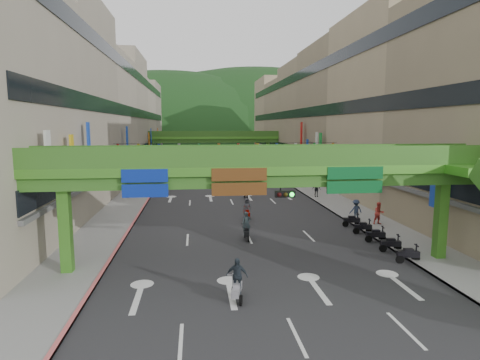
{
  "coord_description": "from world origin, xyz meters",
  "views": [
    {
      "loc": [
        -3.84,
        -16.39,
        8.22
      ],
      "look_at": [
        0.0,
        18.0,
        3.5
      ],
      "focal_mm": 30.0,
      "sensor_mm": 36.0,
      "label": 1
    }
  ],
  "objects": [
    {
      "name": "scooter_rider_near",
      "position": [
        -0.24,
        11.62,
        0.95
      ],
      "size": [
        0.67,
        1.6,
        2.04
      ],
      "color": "black",
      "rests_on": "ground"
    },
    {
      "name": "pedestrian_red",
      "position": [
        11.08,
        14.34,
        0.92
      ],
      "size": [
        0.96,
        0.78,
        1.84
      ],
      "primitive_type": "imported",
      "rotation": [
        0.0,
        0.0,
        0.1
      ],
      "color": "#C63830",
      "rests_on": "ground"
    },
    {
      "name": "scooter_rider_left",
      "position": [
        -1.99,
        1.52,
        1.06
      ],
      "size": [
        1.1,
        1.58,
        2.1
      ],
      "color": "gray",
      "rests_on": "ground"
    },
    {
      "name": "pedestrian_dark",
      "position": [
        9.8,
        27.41,
        0.84
      ],
      "size": [
        1.01,
        0.47,
        1.68
      ],
      "primitive_type": "imported",
      "rotation": [
        0.0,
        0.0,
        -0.07
      ],
      "color": "black",
      "rests_on": "ground"
    },
    {
      "name": "building_row_right",
      "position": [
        18.93,
        50.0,
        9.46
      ],
      "size": [
        12.8,
        95.0,
        19.0
      ],
      "color": "gray",
      "rests_on": "ground"
    },
    {
      "name": "sidewalk_left",
      "position": [
        -11.0,
        50.0,
        0.07
      ],
      "size": [
        4.0,
        140.0,
        0.15
      ],
      "primitive_type": "cube",
      "color": "gray",
      "rests_on": "ground"
    },
    {
      "name": "curb_right",
      "position": [
        9.1,
        50.0,
        0.09
      ],
      "size": [
        0.2,
        140.0,
        0.18
      ],
      "primitive_type": "cube",
      "color": "gray",
      "rests_on": "ground"
    },
    {
      "name": "hill_left",
      "position": [
        -15.0,
        160.0,
        0.0
      ],
      "size": [
        168.0,
        140.0,
        112.0
      ],
      "primitive_type": "ellipsoid",
      "color": "#1C4419",
      "rests_on": "ground"
    },
    {
      "name": "scooter_rider_mid",
      "position": [
        1.81,
        28.12,
        1.0
      ],
      "size": [
        0.87,
        1.59,
        1.95
      ],
      "color": "black",
      "rests_on": "ground"
    },
    {
      "name": "parked_scooter_row",
      "position": [
        8.8,
        10.0,
        0.52
      ],
      "size": [
        1.6,
        9.41,
        1.08
      ],
      "color": "black",
      "rests_on": "ground"
    },
    {
      "name": "curb_left",
      "position": [
        -9.1,
        50.0,
        0.09
      ],
      "size": [
        0.2,
        140.0,
        0.18
      ],
      "primitive_type": "cube",
      "color": "#CC5959",
      "rests_on": "ground"
    },
    {
      "name": "car_silver",
      "position": [
        -6.87,
        63.23,
        0.63
      ],
      "size": [
        1.75,
        3.93,
        1.25
      ],
      "primitive_type": "imported",
      "rotation": [
        0.0,
        0.0,
        0.11
      ],
      "color": "#AEADB4",
      "rests_on": "ground"
    },
    {
      "name": "ground",
      "position": [
        0.0,
        0.0,
        0.0
      ],
      "size": [
        320.0,
        320.0,
        0.0
      ],
      "primitive_type": "plane",
      "color": "black",
      "rests_on": "ground"
    },
    {
      "name": "overpass_near",
      "position": [
        0.93,
        5.38,
        5.21
      ],
      "size": [
        28.0,
        12.27,
        7.1
      ],
      "color": "#4C9E2D",
      "rests_on": "ground"
    },
    {
      "name": "sidewalk_right",
      "position": [
        11.0,
        50.0,
        0.07
      ],
      "size": [
        4.0,
        140.0,
        0.15
      ],
      "primitive_type": "cube",
      "color": "gray",
      "rests_on": "ground"
    },
    {
      "name": "road_slab",
      "position": [
        0.0,
        50.0,
        0.01
      ],
      "size": [
        18.0,
        140.0,
        0.02
      ],
      "primitive_type": "cube",
      "color": "#28282B",
      "rests_on": "ground"
    },
    {
      "name": "pedestrian_blue",
      "position": [
        9.8,
        16.03,
        0.89
      ],
      "size": [
        0.91,
        0.67,
        1.78
      ],
      "primitive_type": "imported",
      "rotation": [
        0.0,
        0.0,
        3.32
      ],
      "color": "#29354F",
      "rests_on": "ground"
    },
    {
      "name": "hill_right",
      "position": [
        25.0,
        180.0,
        0.0
      ],
      "size": [
        208.0,
        176.0,
        128.0
      ],
      "primitive_type": "ellipsoid",
      "color": "#1C4419",
      "rests_on": "ground"
    },
    {
      "name": "building_row_left",
      "position": [
        -18.93,
        50.0,
        9.46
      ],
      "size": [
        12.8,
        95.0,
        19.0
      ],
      "color": "#9E937F",
      "rests_on": "ground"
    },
    {
      "name": "scooter_rider_far",
      "position": [
        0.58,
        17.89,
        0.93
      ],
      "size": [
        0.77,
        1.6,
        1.88
      ],
      "color": "#830A00",
      "rests_on": "ground"
    },
    {
      "name": "overpass_far",
      "position": [
        0.0,
        65.0,
        5.4
      ],
      "size": [
        28.0,
        2.2,
        7.1
      ],
      "color": "#4C9E2D",
      "rests_on": "ground"
    },
    {
      "name": "car_yellow",
      "position": [
        0.72,
        48.23,
        0.75
      ],
      "size": [
        2.21,
        4.55,
        1.5
      ],
      "primitive_type": "imported",
      "rotation": [
        0.0,
        0.0,
        0.1
      ],
      "color": "gold",
      "rests_on": "ground"
    },
    {
      "name": "bunting_string",
      "position": [
        0.0,
        30.0,
        5.96
      ],
      "size": [
        26.0,
        0.36,
        0.47
      ],
      "color": "black",
      "rests_on": "ground"
    }
  ]
}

